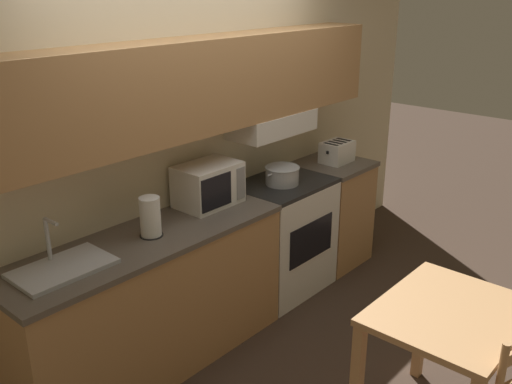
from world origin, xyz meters
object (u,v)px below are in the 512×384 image
(stove_range, at_px, (282,236))
(paper_towel_roll, at_px, (150,217))
(toaster, at_px, (337,152))
(sink_basin, at_px, (63,267))
(cooking_pot, at_px, (282,175))
(dining_table, at_px, (448,333))
(microwave, at_px, (208,185))

(stove_range, distance_m, paper_towel_roll, 1.41)
(toaster, relative_size, sink_basin, 0.55)
(cooking_pot, height_order, dining_table, cooking_pot)
(stove_range, relative_size, dining_table, 1.10)
(stove_range, relative_size, cooking_pot, 2.65)
(sink_basin, xyz_separation_m, dining_table, (1.21, -1.64, -0.29))
(stove_range, relative_size, sink_basin, 1.77)
(microwave, relative_size, toaster, 1.53)
(cooking_pot, distance_m, dining_table, 1.78)
(microwave, height_order, sink_basin, microwave)
(sink_basin, bearing_deg, stove_range, -0.02)
(stove_range, relative_size, paper_towel_roll, 3.69)
(sink_basin, bearing_deg, microwave, 4.80)
(paper_towel_roll, bearing_deg, sink_basin, 179.11)
(cooking_pot, xyz_separation_m, microwave, (-0.66, 0.12, 0.07))
(microwave, xyz_separation_m, paper_towel_roll, (-0.59, -0.11, -0.02))
(cooking_pot, height_order, microwave, microwave)
(dining_table, bearing_deg, cooking_pot, 68.64)
(toaster, distance_m, paper_towel_roll, 1.99)
(microwave, height_order, dining_table, microwave)
(stove_range, xyz_separation_m, dining_table, (-0.67, -1.64, 0.18))
(dining_table, bearing_deg, microwave, 90.78)
(sink_basin, distance_m, paper_towel_roll, 0.60)
(sink_basin, height_order, dining_table, sink_basin)
(toaster, distance_m, sink_basin, 2.58)
(cooking_pot, bearing_deg, toaster, 0.07)
(cooking_pot, height_order, paper_towel_roll, paper_towel_roll)
(sink_basin, relative_size, paper_towel_roll, 2.09)
(stove_range, relative_size, toaster, 3.20)
(microwave, relative_size, sink_basin, 0.84)
(stove_range, bearing_deg, toaster, -1.26)
(cooking_pot, height_order, sink_basin, sink_basin)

